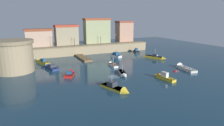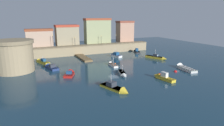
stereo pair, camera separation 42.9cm
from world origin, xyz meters
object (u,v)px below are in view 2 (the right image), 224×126
(quay_lamp_0, at_px, (53,39))
(mooring_buoy_0, at_px, (175,72))
(moored_boat_9, at_px, (115,55))
(mooring_buoy_2, at_px, (115,64))
(quay_lamp_1, at_px, (75,40))
(mooring_buoy_1, at_px, (159,74))
(moored_boat_7, at_px, (117,88))
(moored_boat_4, at_px, (136,51))
(moored_boat_0, at_px, (123,74))
(moored_boat_3, at_px, (163,77))
(quay_lamp_3, at_px, (116,37))
(moored_boat_2, at_px, (183,68))
(quay_lamp_2, at_px, (101,38))
(moored_boat_1, at_px, (70,74))
(moored_boat_10, at_px, (50,67))
(moored_boat_6, at_px, (112,64))
(moored_boat_8, at_px, (157,57))
(fortress_tower, at_px, (14,56))
(moored_boat_5, at_px, (42,62))

(quay_lamp_0, bearing_deg, mooring_buoy_0, -52.59)
(moored_boat_9, distance_m, mooring_buoy_2, 9.58)
(quay_lamp_1, relative_size, mooring_buoy_1, 5.88)
(mooring_buoy_0, bearing_deg, moored_boat_7, -164.51)
(moored_boat_4, bearing_deg, moored_boat_7, 160.10)
(moored_boat_0, xyz_separation_m, moored_boat_7, (-5.23, -7.74, -0.02))
(moored_boat_3, xyz_separation_m, moored_boat_7, (-11.66, -1.79, -0.10))
(quay_lamp_3, relative_size, moored_boat_3, 0.55)
(moored_boat_4, bearing_deg, quay_lamp_1, 95.16)
(moored_boat_2, xyz_separation_m, moored_boat_3, (-10.09, -4.51, 0.13))
(quay_lamp_2, bearing_deg, mooring_buoy_1, -85.98)
(moored_boat_1, height_order, moored_boat_7, moored_boat_7)
(moored_boat_9, bearing_deg, mooring_buoy_0, 176.05)
(moored_boat_0, height_order, moored_boat_10, moored_boat_0)
(moored_boat_4, relative_size, mooring_buoy_2, 11.26)
(moored_boat_6, distance_m, moored_boat_8, 16.25)
(mooring_buoy_1, bearing_deg, fortress_tower, 151.67)
(moored_boat_8, xyz_separation_m, mooring_buoy_2, (-14.50, -0.57, -0.48))
(moored_boat_0, relative_size, moored_boat_6, 0.98)
(mooring_buoy_2, bearing_deg, mooring_buoy_1, -69.64)
(moored_boat_0, height_order, mooring_buoy_1, moored_boat_0)
(moored_boat_4, height_order, moored_boat_6, moored_boat_6)
(quay_lamp_0, bearing_deg, moored_boat_9, -26.11)
(fortress_tower, xyz_separation_m, moored_boat_0, (21.83, -13.43, -3.47))
(quay_lamp_2, relative_size, moored_boat_10, 0.53)
(moored_boat_9, height_order, moored_boat_10, moored_boat_9)
(moored_boat_10, bearing_deg, moored_boat_9, -90.68)
(moored_boat_9, bearing_deg, moored_boat_0, 141.07)
(quay_lamp_1, bearing_deg, moored_boat_9, -39.09)
(quay_lamp_0, distance_m, moored_boat_3, 38.40)
(quay_lamp_1, bearing_deg, quay_lamp_2, 0.00)
(moored_boat_5, distance_m, moored_boat_9, 22.64)
(moored_boat_10, bearing_deg, moored_boat_5, -6.64)
(moored_boat_4, relative_size, moored_boat_9, 1.04)
(moored_boat_6, bearing_deg, mooring_buoy_0, -133.56)
(moored_boat_6, relative_size, moored_boat_10, 0.93)
(moored_boat_0, height_order, moored_boat_5, moored_boat_0)
(quay_lamp_0, height_order, quay_lamp_2, quay_lamp_0)
(quay_lamp_0, relative_size, moored_boat_6, 0.73)
(quay_lamp_3, bearing_deg, moored_boat_3, -99.06)
(moored_boat_4, xyz_separation_m, moored_boat_8, (-0.34, -12.49, 0.08))
(moored_boat_1, bearing_deg, moored_boat_3, -97.78)
(quay_lamp_3, xyz_separation_m, moored_boat_5, (-27.13, -8.01, -4.79))
(moored_boat_1, bearing_deg, quay_lamp_3, -19.58)
(mooring_buoy_1, bearing_deg, moored_boat_9, 92.09)
(moored_boat_2, bearing_deg, quay_lamp_0, 51.62)
(quay_lamp_3, bearing_deg, moored_boat_1, -134.52)
(fortress_tower, height_order, quay_lamp_1, fortress_tower)
(quay_lamp_0, xyz_separation_m, mooring_buoy_0, (23.52, -30.75, -5.71))
(moored_boat_2, relative_size, mooring_buoy_1, 14.84)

